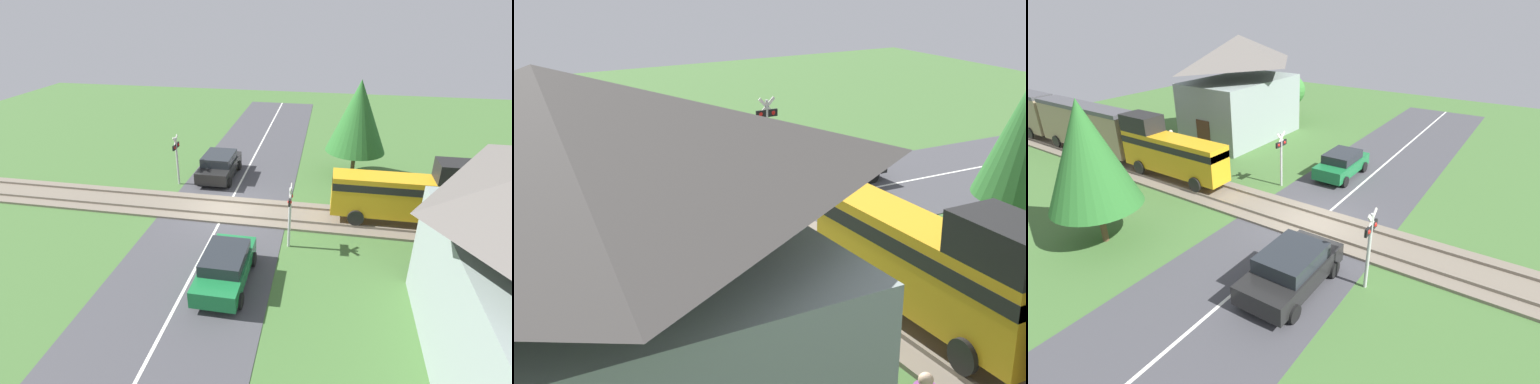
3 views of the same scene
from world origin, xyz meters
The scene contains 8 objects.
ground_plane centered at (0.00, 0.00, 0.00)m, with size 60.00×60.00×0.00m, color #426B33.
road_surface centered at (0.00, 0.00, 0.01)m, with size 48.00×6.40×0.02m.
track_bed centered at (0.00, 0.00, 0.07)m, with size 2.80×48.00×0.24m.
car_near_crossing centered at (-4.13, -1.44, 0.79)m, with size 4.11×2.05×1.50m.
car_far_side centered at (5.65, 1.44, 0.75)m, with size 3.88×1.85×1.41m.
crossing_signal_west_approach centered at (-2.72, -3.54, 1.91)m, with size 0.90×0.18×2.97m.
crossing_signal_east_approach centered at (2.72, 3.54, 1.91)m, with size 0.90×0.18×2.97m.
station_building centered at (8.36, 10.68, 3.43)m, with size 8.51×5.20×6.96m.
Camera 2 is at (10.01, 19.51, 8.28)m, focal length 50.00 mm.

